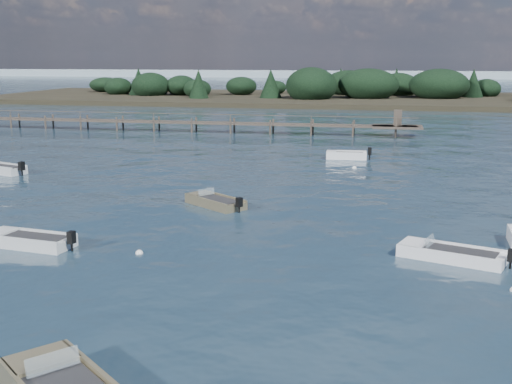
% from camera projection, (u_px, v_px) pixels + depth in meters
% --- Properties ---
extents(ground, '(400.00, 400.00, 0.00)m').
position_uv_depth(ground, '(362.00, 124.00, 77.38)').
color(ground, '#172735').
rests_on(ground, ground).
extents(tender_far_grey, '(3.90, 2.43, 1.24)m').
position_uv_depth(tender_far_grey, '(3.00, 171.00, 44.80)').
color(tender_far_grey, silver).
rests_on(tender_far_grey, ground).
extents(dinghy_mid_white_a, '(4.47, 2.82, 1.04)m').
position_uv_depth(dinghy_mid_white_a, '(451.00, 256.00, 25.82)').
color(dinghy_mid_white_a, white).
rests_on(dinghy_mid_white_a, ground).
extents(tender_far_white, '(3.57, 1.41, 1.22)m').
position_uv_depth(tender_far_white, '(347.00, 157.00, 51.02)').
color(tender_far_white, white).
rests_on(tender_far_white, ground).
extents(dinghy_mid_grey, '(4.36, 2.01, 1.08)m').
position_uv_depth(dinghy_mid_grey, '(29.00, 243.00, 27.64)').
color(dinghy_mid_grey, silver).
rests_on(dinghy_mid_grey, ground).
extents(dinghy_extra_a, '(3.83, 3.40, 1.07)m').
position_uv_depth(dinghy_extra_a, '(215.00, 203.00, 35.01)').
color(dinghy_extra_a, '#71684B').
rests_on(dinghy_extra_a, ground).
extents(buoy_c, '(0.32, 0.32, 0.32)m').
position_uv_depth(buoy_c, '(27.00, 238.00, 28.84)').
color(buoy_c, white).
rests_on(buoy_c, ground).
extents(buoy_e, '(0.32, 0.32, 0.32)m').
position_uv_depth(buoy_e, '(354.00, 168.00, 46.77)').
color(buoy_e, white).
rests_on(buoy_e, ground).
extents(buoy_extra_a, '(0.32, 0.32, 0.32)m').
position_uv_depth(buoy_extra_a, '(139.00, 254.00, 26.60)').
color(buoy_extra_a, white).
rests_on(buoy_extra_a, ground).
extents(jetty, '(64.50, 3.20, 3.40)m').
position_uv_depth(jetty, '(156.00, 122.00, 69.93)').
color(jetty, '#483E35').
rests_on(jetty, ground).
extents(distant_haze, '(280.00, 20.00, 2.40)m').
position_uv_depth(distant_haze, '(154.00, 76.00, 257.93)').
color(distant_haze, '#90A7B3').
rests_on(distant_haze, ground).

